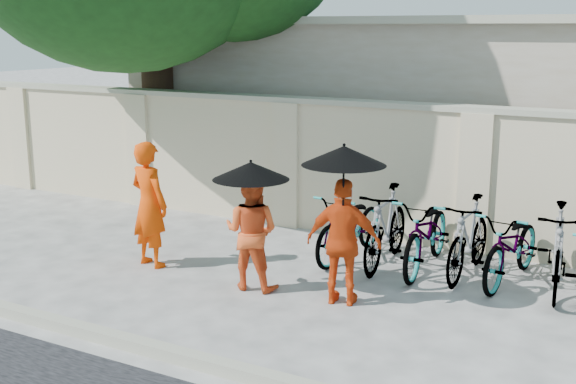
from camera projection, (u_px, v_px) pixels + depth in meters
The scene contains 15 objects.
ground at pixel (236, 297), 8.61m from camera, with size 80.00×80.00×0.00m, color beige.
kerb at pixel (143, 346), 7.14m from camera, with size 40.00×0.16×0.12m, color #A3A38D.
compound_wall at pixel (409, 176), 10.65m from camera, with size 20.00×0.30×2.00m, color beige.
building_behind at pixel (532, 113), 13.30m from camera, with size 14.00×6.00×3.20m, color #B8B0A3.
monk_left at pixel (149, 204), 9.59m from camera, with size 0.62×0.41×1.69m, color #EF4004.
monk_center at pixel (252, 232), 8.77m from camera, with size 0.70×0.54×1.44m, color #E85320.
parasol_center at pixel (251, 171), 8.50m from camera, with size 0.92×0.92×0.78m.
monk_right at pixel (344, 242), 8.25m from camera, with size 0.87×0.36×1.48m, color #D63F0E.
parasol_right at pixel (344, 156), 7.95m from camera, with size 0.95×0.95×1.03m.
bike_0 at pixel (351, 225), 9.98m from camera, with size 0.63×1.79×0.94m, color #9697AB.
bike_1 at pixel (386, 227), 9.64m from camera, with size 0.51×1.79×1.08m, color #9697AB.
bike_2 at pixel (427, 233), 9.48m from camera, with size 0.67×1.93×1.01m, color #9697AB.
bike_3 at pixel (469, 238), 9.22m from camera, with size 0.49×1.72×1.03m, color #9697AB.
bike_4 at pixel (513, 246), 9.01m from camera, with size 0.63×1.81×0.95m, color #9697AB.
bike_5 at pixel (558, 250), 8.69m from camera, with size 0.50×1.77×1.06m, color #9697AB.
Camera 1 is at (4.44, -6.82, 3.14)m, focal length 45.00 mm.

